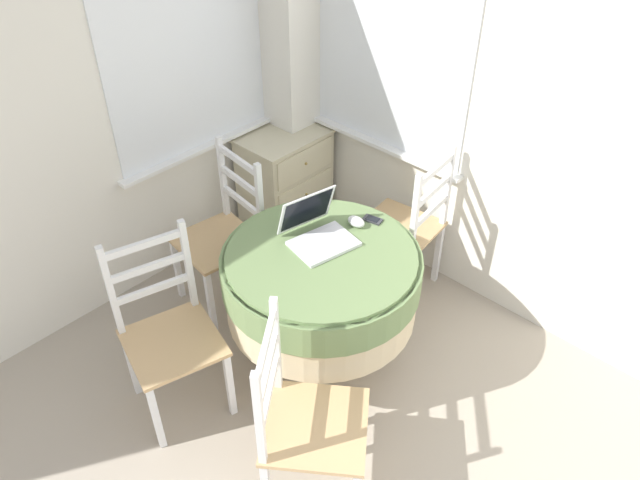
{
  "coord_description": "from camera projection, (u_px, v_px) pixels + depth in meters",
  "views": [
    {
      "loc": [
        -0.98,
        0.21,
        2.72
      ],
      "look_at": [
        0.92,
        2.0,
        0.68
      ],
      "focal_mm": 35.0,
      "sensor_mm": 36.0,
      "label": 1
    }
  ],
  "objects": [
    {
      "name": "round_dining_table",
      "position": [
        321.0,
        280.0,
        3.2
      ],
      "size": [
        1.02,
        1.02,
        0.76
      ],
      "color": "#4C3D2D",
      "rests_on": "ground_plane"
    },
    {
      "name": "corner_cabinet",
      "position": [
        285.0,
        182.0,
        4.34
      ],
      "size": [
        0.59,
        0.43,
        0.74
      ],
      "color": "beige",
      "rests_on": "ground_plane"
    },
    {
      "name": "dining_chair_near_right_window",
      "position": [
        406.0,
        228.0,
        3.75
      ],
      "size": [
        0.48,
        0.48,
        1.0
      ],
      "color": "tan",
      "rests_on": "ground_plane"
    },
    {
      "name": "dining_chair_left_flank",
      "position": [
        169.0,
        334.0,
        3.06
      ],
      "size": [
        0.54,
        0.54,
        1.0
      ],
      "color": "tan",
      "rests_on": "ground_plane"
    },
    {
      "name": "corner_room_shell",
      "position": [
        344.0,
        133.0,
        3.01
      ],
      "size": [
        4.1,
        5.0,
        2.55
      ],
      "color": "white",
      "rests_on": "ground_plane"
    },
    {
      "name": "dining_chair_camera_near",
      "position": [
        304.0,
        422.0,
        2.66
      ],
      "size": [
        0.61,
        0.61,
        1.0
      ],
      "color": "tan",
      "rests_on": "ground_plane"
    },
    {
      "name": "computer_mouse",
      "position": [
        356.0,
        222.0,
        3.26
      ],
      "size": [
        0.07,
        0.1,
        0.05
      ],
      "color": "white",
      "rests_on": "round_dining_table"
    },
    {
      "name": "dining_chair_near_back_window",
      "position": [
        224.0,
        236.0,
        3.69
      ],
      "size": [
        0.49,
        0.49,
        1.0
      ],
      "color": "tan",
      "rests_on": "ground_plane"
    },
    {
      "name": "cell_phone",
      "position": [
        373.0,
        220.0,
        3.31
      ],
      "size": [
        0.08,
        0.11,
        0.01
      ],
      "color": "#2D2D33",
      "rests_on": "round_dining_table"
    },
    {
      "name": "laptop",
      "position": [
        317.0,
        232.0,
        3.15
      ],
      "size": [
        0.37,
        0.37,
        0.24
      ],
      "color": "silver",
      "rests_on": "round_dining_table"
    }
  ]
}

